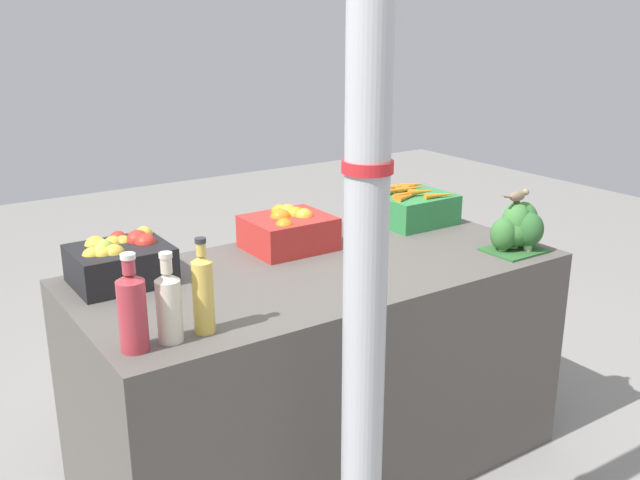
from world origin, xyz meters
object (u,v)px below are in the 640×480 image
apple_crate (120,260)px  broccoli_pile (517,228)px  support_pole (367,214)px  carrot_crate (413,207)px  juice_bottle_ruby (132,310)px  sparrow_bird (518,196)px  juice_bottle_golden (203,292)px  orange_crate (288,230)px  juice_bottle_cloudy (169,305)px

apple_crate → broccoli_pile: size_ratio=1.39×
support_pole → carrot_crate: (0.98, 0.93, -0.33)m
broccoli_pile → juice_bottle_ruby: juice_bottle_ruby is taller
broccoli_pile → sparrow_bird: bearing=159.6°
juice_bottle_golden → sparrow_bird: size_ratio=2.09×
apple_crate → orange_crate: (0.67, -0.00, -0.00)m
orange_crate → juice_bottle_golden: 0.81m
orange_crate → juice_bottle_cloudy: juice_bottle_cloudy is taller
carrot_crate → juice_bottle_cloudy: juice_bottle_cloudy is taller
juice_bottle_golden → sparrow_bird: juice_bottle_golden is taller
support_pole → juice_bottle_cloudy: bearing=132.2°
broccoli_pile → juice_bottle_cloudy: size_ratio=0.88×
broccoli_pile → support_pole: bearing=-158.5°
support_pole → sparrow_bird: support_pole is taller
support_pole → carrot_crate: 1.40m
broccoli_pile → juice_bottle_cloudy: bearing=-179.4°
juice_bottle_ruby → sparrow_bird: juice_bottle_ruby is taller
juice_bottle_ruby → juice_bottle_cloudy: size_ratio=1.06×
juice_bottle_ruby → support_pole: bearing=-40.7°
broccoli_pile → juice_bottle_cloudy: 1.44m
orange_crate → broccoli_pile: (0.72, -0.51, 0.01)m
sparrow_bird → orange_crate: bearing=150.7°
orange_crate → broccoli_pile: bearing=-35.4°
apple_crate → juice_bottle_golden: size_ratio=1.12×
support_pole → carrot_crate: support_pole is taller
orange_crate → juice_bottle_cloudy: size_ratio=1.22×
juice_bottle_cloudy → sparrow_bird: bearing=0.7°
support_pole → juice_bottle_golden: bearing=123.1°
broccoli_pile → juice_bottle_cloudy: juice_bottle_cloudy is taller
support_pole → sparrow_bird: (1.06, 0.42, -0.19)m
carrot_crate → juice_bottle_ruby: 1.55m
juice_bottle_ruby → sparrow_bird: 1.53m
apple_crate → orange_crate: bearing=-0.2°
orange_crate → carrot_crate: size_ratio=1.00×
juice_bottle_golden → apple_crate: bearing=96.8°
carrot_crate → juice_bottle_golden: (-1.25, -0.53, 0.05)m
orange_crate → juice_bottle_ruby: size_ratio=1.14×
orange_crate → broccoli_pile: 0.89m
apple_crate → juice_bottle_golden: (0.06, -0.53, 0.04)m
apple_crate → support_pole: bearing=-70.7°
carrot_crate → broccoli_pile: bearing=-80.8°
broccoli_pile → juice_bottle_cloudy: (-1.43, -0.01, 0.02)m
apple_crate → sparrow_bird: sparrow_bird is taller
apple_crate → broccoli_pile: bearing=-20.3°
juice_bottle_ruby → sparrow_bird: (1.53, 0.02, 0.10)m
apple_crate → orange_crate: apple_crate is taller
apple_crate → juice_bottle_ruby: bearing=-105.3°
orange_crate → support_pole: bearing=-110.1°
broccoli_pile → juice_bottle_ruby: 1.54m
support_pole → juice_bottle_golden: (-0.26, 0.41, -0.28)m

